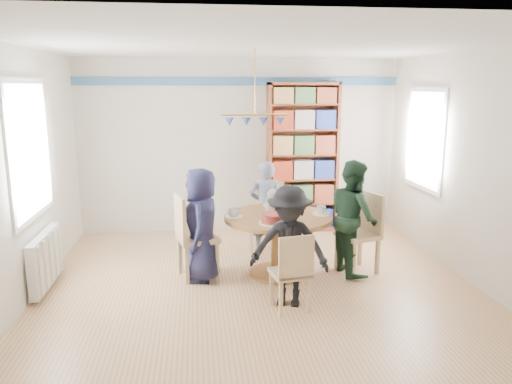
{
  "coord_description": "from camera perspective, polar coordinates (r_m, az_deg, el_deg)",
  "views": [
    {
      "loc": [
        -0.69,
        -5.32,
        2.27
      ],
      "look_at": [
        0.0,
        0.4,
        1.05
      ],
      "focal_mm": 35.0,
      "sensor_mm": 36.0,
      "label": 1
    }
  ],
  "objects": [
    {
      "name": "person_right",
      "position": [
        6.21,
        11.05,
        -2.84
      ],
      "size": [
        0.61,
        0.75,
        1.41
      ],
      "primitive_type": "imported",
      "rotation": [
        0.0,
        0.0,
        1.69
      ],
      "color": "#193222",
      "rests_on": "ground"
    },
    {
      "name": "person_near",
      "position": [
        5.22,
        3.82,
        -6.24
      ],
      "size": [
        0.94,
        0.72,
        1.28
      ],
      "primitive_type": "imported",
      "rotation": [
        0.0,
        0.0,
        -0.33
      ],
      "color": "black",
      "rests_on": "ground"
    },
    {
      "name": "person_left",
      "position": [
        5.92,
        -6.28,
        -3.74
      ],
      "size": [
        0.47,
        0.69,
        1.35
      ],
      "primitive_type": "imported",
      "rotation": [
        0.0,
        0.0,
        -1.64
      ],
      "color": "#181A36",
      "rests_on": "ground"
    },
    {
      "name": "chair_left",
      "position": [
        6.0,
        -7.5,
        -4.64
      ],
      "size": [
        0.55,
        0.55,
        1.03
      ],
      "color": "#D3B282",
      "rests_on": "ground"
    },
    {
      "name": "dining_table",
      "position": [
        6.06,
        2.52,
        -4.48
      ],
      "size": [
        1.3,
        1.3,
        0.75
      ],
      "color": "brown",
      "rests_on": "ground"
    },
    {
      "name": "chair_near",
      "position": [
        5.11,
        4.2,
        -8.81
      ],
      "size": [
        0.43,
        0.43,
        0.84
      ],
      "color": "#D3B282",
      "rests_on": "ground"
    },
    {
      "name": "bookshelf",
      "position": [
        7.92,
        5.32,
        3.77
      ],
      "size": [
        1.11,
        0.33,
        2.34
      ],
      "color": "brown",
      "rests_on": "ground"
    },
    {
      "name": "tableware",
      "position": [
        6.01,
        2.24,
        -1.98
      ],
      "size": [
        1.28,
        1.28,
        0.34
      ],
      "color": "white",
      "rests_on": "dining_table"
    },
    {
      "name": "radiator",
      "position": [
        6.18,
        -22.9,
        -7.11
      ],
      "size": [
        0.12,
        1.0,
        0.6
      ],
      "color": "silver",
      "rests_on": "ground"
    },
    {
      "name": "room_shell",
      "position": [
        6.23,
        -2.91,
        6.22
      ],
      "size": [
        5.0,
        5.0,
        5.0
      ],
      "color": "white",
      "rests_on": "ground"
    },
    {
      "name": "person_far",
      "position": [
        6.88,
        1.1,
        -1.72
      ],
      "size": [
        0.48,
        0.33,
        1.29
      ],
      "primitive_type": "imported",
      "rotation": [
        0.0,
        0.0,
        3.09
      ],
      "color": "gray",
      "rests_on": "ground"
    },
    {
      "name": "ground",
      "position": [
        5.82,
        0.48,
        -10.99
      ],
      "size": [
        5.0,
        5.0,
        0.0
      ],
      "primitive_type": "plane",
      "color": "tan"
    },
    {
      "name": "chair_right",
      "position": [
        6.34,
        12.18,
        -4.11
      ],
      "size": [
        0.55,
        0.55,
        0.99
      ],
      "color": "#D3B282",
      "rests_on": "ground"
    },
    {
      "name": "chair_far",
      "position": [
        7.0,
        1.28,
        -2.45
      ],
      "size": [
        0.54,
        0.54,
        0.96
      ],
      "color": "#D3B282",
      "rests_on": "ground"
    }
  ]
}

